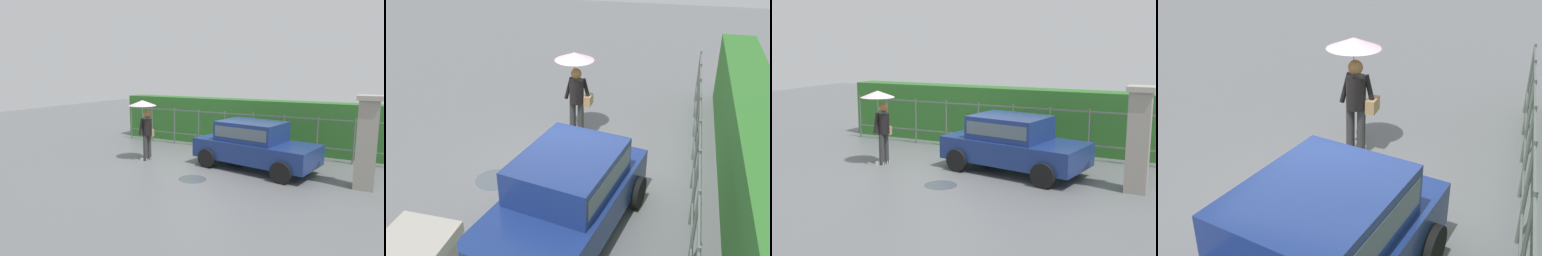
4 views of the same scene
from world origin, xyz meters
The scene contains 5 objects.
ground_plane centered at (0.00, 0.00, 0.00)m, with size 40.00×40.00×0.00m, color slate.
car centered at (1.70, 0.43, 0.80)m, with size 3.95×2.39×1.48m.
pedestrian centered at (-1.87, -0.38, 1.48)m, with size 0.92×0.92×2.06m.
fence_section centered at (0.40, 2.45, 0.82)m, with size 10.32×0.05×1.50m.
puddle_near centered at (0.56, -1.46, 0.00)m, with size 0.79×0.79×0.00m, color #4C545B.
Camera 4 is at (5.15, 2.05, 3.97)m, focal length 43.59 mm.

